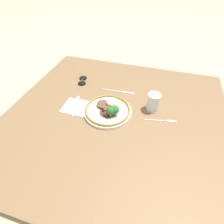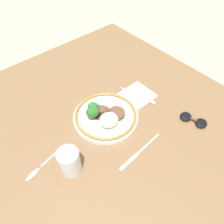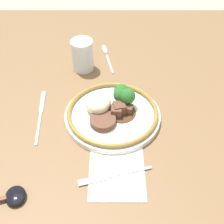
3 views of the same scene
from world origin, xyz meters
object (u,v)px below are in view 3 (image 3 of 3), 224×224
Objects in this scene: plate at (112,111)px; sunglasses at (1,200)px; knife at (40,114)px; spoon at (106,53)px; juice_glass at (83,56)px; fork at (108,177)px.

sunglasses is (-0.26, 0.24, -0.01)m from plate.
knife is 0.35m from spoon.
plate is 0.25m from juice_glass.
juice_glass reaches higher than fork.
juice_glass is (0.22, 0.09, 0.03)m from plate.
fork is at bearing 169.83° from spoon.
plate is 0.20m from fork.
juice_glass is at bearing 128.94° from spoon.
knife is 1.25× the size of spoon.
knife is (-0.22, 0.11, -0.04)m from juice_glass.
spoon is (0.30, -0.18, 0.00)m from knife.
juice_glass is at bearing 22.78° from plate.
sunglasses reaches higher than knife.
sunglasses is at bearing 147.55° from spoon.
sunglasses reaches higher than fork.
fork is 0.83× the size of knife.
spoon is at bearing -103.28° from fork.
juice_glass is at bearing -93.36° from fork.
juice_glass is 0.24m from knife.
knife is (0.21, 0.19, -0.00)m from fork.
sunglasses is at bearing 163.25° from juice_glass.
plate reaches higher than knife.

